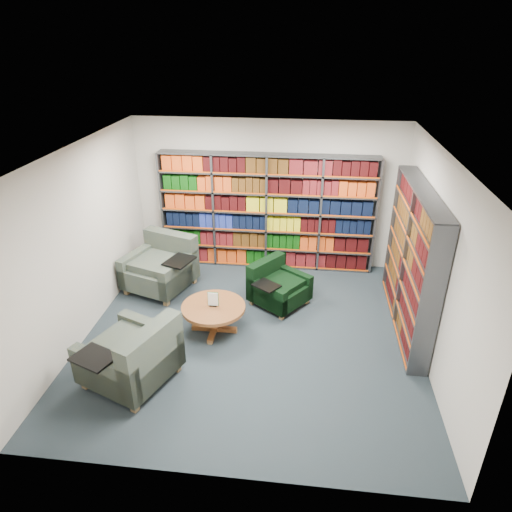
# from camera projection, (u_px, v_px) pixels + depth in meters

# --- Properties ---
(room_shell) EXTENTS (5.02, 5.02, 2.82)m
(room_shell) POSITION_uv_depth(u_px,v_px,m) (251.00, 253.00, 6.37)
(room_shell) COLOR #19232B
(room_shell) RESTS_ON ground
(bookshelf_back) EXTENTS (4.00, 0.28, 2.20)m
(bookshelf_back) POSITION_uv_depth(u_px,v_px,m) (267.00, 213.00, 8.59)
(bookshelf_back) COLOR #47494F
(bookshelf_back) RESTS_ON ground
(bookshelf_right) EXTENTS (0.28, 2.50, 2.20)m
(bookshelf_right) POSITION_uv_depth(u_px,v_px,m) (412.00, 261.00, 6.80)
(bookshelf_right) COLOR #47494F
(bookshelf_right) RESTS_ON ground
(chair_teal_left) EXTENTS (1.37, 1.31, 0.94)m
(chair_teal_left) POSITION_uv_depth(u_px,v_px,m) (163.00, 267.00, 8.16)
(chair_teal_left) COLOR #0B1B31
(chair_teal_left) RESTS_ON ground
(chair_green_right) EXTENTS (1.13, 1.14, 0.73)m
(chair_green_right) POSITION_uv_depth(u_px,v_px,m) (276.00, 287.00, 7.70)
(chair_green_right) COLOR black
(chair_green_right) RESTS_ON ground
(chair_teal_front) EXTENTS (1.33, 1.37, 0.93)m
(chair_teal_front) POSITION_uv_depth(u_px,v_px,m) (135.00, 359.00, 5.91)
(chair_teal_front) COLOR #0B1B31
(chair_teal_front) RESTS_ON ground
(coffee_table) EXTENTS (0.97, 0.97, 0.68)m
(coffee_table) POSITION_uv_depth(u_px,v_px,m) (214.00, 311.00, 6.92)
(coffee_table) COLOR brown
(coffee_table) RESTS_ON ground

